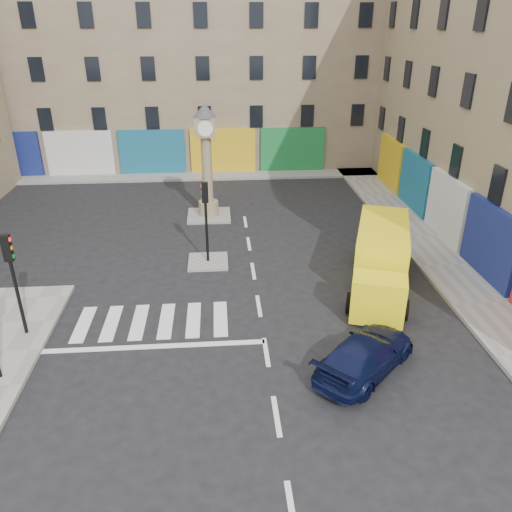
{
  "coord_description": "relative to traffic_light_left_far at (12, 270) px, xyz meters",
  "views": [
    {
      "loc": [
        -1.41,
        -12.66,
        10.05
      ],
      "look_at": [
        -0.08,
        4.33,
        2.0
      ],
      "focal_mm": 35.0,
      "sensor_mm": 36.0,
      "label": 1
    }
  ],
  "objects": [
    {
      "name": "ground",
      "position": [
        8.3,
        -2.6,
        -2.62
      ],
      "size": [
        120.0,
        120.0,
        0.0
      ],
      "primitive_type": "plane",
      "color": "black",
      "rests_on": "ground"
    },
    {
      "name": "sidewalk_right",
      "position": [
        17.0,
        7.4,
        -2.55
      ],
      "size": [
        2.6,
        30.0,
        0.15
      ],
      "primitive_type": "cube",
      "color": "gray",
      "rests_on": "ground"
    },
    {
      "name": "sidewalk_far",
      "position": [
        4.3,
        19.6,
        -2.55
      ],
      "size": [
        32.0,
        2.4,
        0.15
      ],
      "primitive_type": "cube",
      "color": "gray",
      "rests_on": "ground"
    },
    {
      "name": "island_near",
      "position": [
        6.3,
        5.4,
        -2.56
      ],
      "size": [
        1.8,
        1.8,
        0.12
      ],
      "primitive_type": "cube",
      "color": "gray",
      "rests_on": "ground"
    },
    {
      "name": "island_far",
      "position": [
        6.3,
        11.4,
        -2.56
      ],
      "size": [
        2.4,
        2.4,
        0.12
      ],
      "primitive_type": "cube",
      "color": "gray",
      "rests_on": "ground"
    },
    {
      "name": "building_far",
      "position": [
        4.3,
        25.4,
        5.88
      ],
      "size": [
        32.0,
        10.0,
        17.0
      ],
      "primitive_type": "cube",
      "color": "#89775B",
      "rests_on": "ground"
    },
    {
      "name": "traffic_light_left_far",
      "position": [
        0.0,
        0.0,
        0.0
      ],
      "size": [
        0.28,
        0.22,
        3.7
      ],
      "color": "black",
      "rests_on": "sidewalk_left"
    },
    {
      "name": "traffic_light_island",
      "position": [
        6.3,
        5.4,
        -0.03
      ],
      "size": [
        0.28,
        0.22,
        3.7
      ],
      "color": "black",
      "rests_on": "island_near"
    },
    {
      "name": "clock_pillar",
      "position": [
        6.3,
        11.4,
        0.93
      ],
      "size": [
        1.2,
        1.2,
        6.1
      ],
      "color": "#8B7B5B",
      "rests_on": "island_far"
    },
    {
      "name": "navy_sedan",
      "position": [
        11.3,
        -2.79,
        -2.01
      ],
      "size": [
        4.2,
        4.18,
        1.22
      ],
      "primitive_type": "imported",
      "rotation": [
        0.0,
        0.0,
        2.35
      ],
      "color": "black",
      "rests_on": "ground"
    },
    {
      "name": "yellow_van",
      "position": [
        13.46,
        2.78,
        -1.43
      ],
      "size": [
        3.97,
        6.9,
        2.41
      ],
      "rotation": [
        0.0,
        0.0,
        -0.32
      ],
      "color": "yellow",
      "rests_on": "ground"
    }
  ]
}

